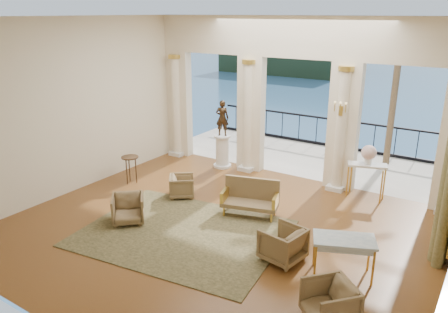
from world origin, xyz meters
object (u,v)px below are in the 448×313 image
Objects in this scene: armchair_a at (128,208)px; armchair_d at (182,185)px; console_table at (367,170)px; armchair_c at (283,242)px; side_table at (130,160)px; game_table at (344,242)px; armchair_b at (330,301)px; statue at (222,118)px; pedestal at (222,152)px; settee at (251,197)px.

armchair_d is (0.12, 1.81, -0.04)m from armchair_a.
console_table is (3.99, 2.55, 0.44)m from armchair_d.
armchair_d is at bearing -100.47° from armchair_c.
armchair_d is 0.83× the size of side_table.
game_table is at bearing -10.49° from side_table.
statue is at bearing 177.74° from armchair_b.
pedestal is at bearing -124.09° from armchair_c.
armchair_b is at bearing 58.99° from armchair_c.
armchair_d is 0.59× the size of statue.
console_table is (4.39, 0.05, -0.79)m from statue.
armchair_b is 5.55m from armchair_d.
console_table is (1.99, 2.48, 0.33)m from settee.
pedestal is (-3.93, 3.84, 0.11)m from armchair_c.
armchair_d is at bearing -166.14° from armchair_b.
console_table is (-0.93, 5.11, 0.39)m from armchair_b.
pedestal reaches higher than side_table.
armchair_a is 4.48m from statue.
game_table reaches higher than armchair_d.
armchair_c reaches higher than armchair_d.
pedestal is (-5.07, 3.71, -0.18)m from game_table.
statue is (-2.40, 2.43, 1.12)m from settee.
armchair_c is 0.73× the size of console_table.
armchair_a is at bearing -86.42° from pedestal.
settee is 3.19m from console_table.
side_table is at bearing 164.93° from settee.
armchair_c is 3.94m from console_table.
armchair_a is at bearing -46.78° from side_table.
armchair_d is 1.85m from side_table.
armchair_c is 0.74× the size of pedestal.
settee reaches higher than armchair_a.
armchair_b is (5.05, -0.75, 0.01)m from armchair_a.
armchair_d is 0.51× the size of game_table.
armchair_a is 0.93× the size of side_table.
armchair_d is (-4.92, 2.56, -0.05)m from armchair_b.
statue is (-0.27, 4.31, 1.19)m from armchair_a.
armchair_d is 2.54m from pedestal.
armchair_a is at bearing 137.95° from armchair_d.
pedestal is 0.98× the size of console_table.
statue is 4.46m from console_table.
game_table is at bearing -42.04° from settee.
side_table is (-6.74, 2.55, 0.29)m from armchair_b.
settee is (2.01, 0.07, 0.11)m from armchair_d.
armchair_c is 0.98× the size of side_table.
game_table is 1.22× the size of pedestal.
statue is (-5.32, 5.06, 1.19)m from armchair_b.
side_table reaches higher than game_table.
settee reaches higher than armchair_b.
side_table is (-1.69, 1.80, 0.30)m from armchair_a.
armchair_b is 7.34m from pedestal.
armchair_a is at bearing -152.34° from console_table.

